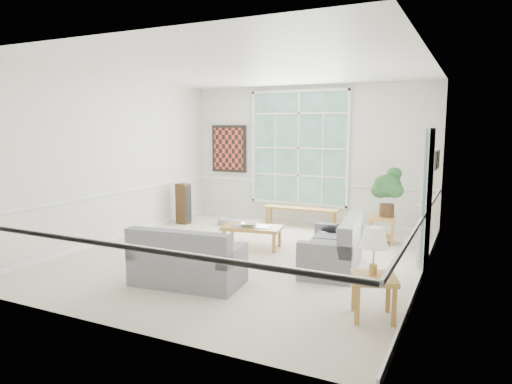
# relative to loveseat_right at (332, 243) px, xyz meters

# --- Properties ---
(floor) EXTENTS (5.50, 6.00, 0.01)m
(floor) POSITION_rel_loveseat_right_xyz_m (-1.47, 0.03, -0.40)
(floor) COLOR beige
(floor) RESTS_ON ground
(ceiling) EXTENTS (5.50, 6.00, 0.02)m
(ceiling) POSITION_rel_loveseat_right_xyz_m (-1.47, 0.03, 2.61)
(ceiling) COLOR white
(ceiling) RESTS_ON ground
(wall_back) EXTENTS (5.50, 0.02, 3.00)m
(wall_back) POSITION_rel_loveseat_right_xyz_m (-1.47, 3.03, 1.11)
(wall_back) COLOR silver
(wall_back) RESTS_ON ground
(wall_front) EXTENTS (5.50, 0.02, 3.00)m
(wall_front) POSITION_rel_loveseat_right_xyz_m (-1.47, -2.97, 1.11)
(wall_front) COLOR silver
(wall_front) RESTS_ON ground
(wall_left) EXTENTS (0.02, 6.00, 3.00)m
(wall_left) POSITION_rel_loveseat_right_xyz_m (-4.22, 0.03, 1.11)
(wall_left) COLOR silver
(wall_left) RESTS_ON ground
(wall_right) EXTENTS (0.02, 6.00, 3.00)m
(wall_right) POSITION_rel_loveseat_right_xyz_m (1.28, 0.03, 1.11)
(wall_right) COLOR silver
(wall_right) RESTS_ON ground
(window_back) EXTENTS (2.30, 0.08, 2.40)m
(window_back) POSITION_rel_loveseat_right_xyz_m (-1.67, 2.99, 1.26)
(window_back) COLOR white
(window_back) RESTS_ON wall_back
(entry_door) EXTENTS (0.08, 0.90, 2.10)m
(entry_door) POSITION_rel_loveseat_right_xyz_m (1.24, 0.63, 0.66)
(entry_door) COLOR white
(entry_door) RESTS_ON floor
(door_sidelight) EXTENTS (0.08, 0.26, 1.90)m
(door_sidelight) POSITION_rel_loveseat_right_xyz_m (1.24, -0.00, 0.76)
(door_sidelight) COLOR white
(door_sidelight) RESTS_ON wall_right
(wall_art) EXTENTS (0.90, 0.06, 1.10)m
(wall_art) POSITION_rel_loveseat_right_xyz_m (-3.42, 2.98, 1.21)
(wall_art) COLOR maroon
(wall_art) RESTS_ON wall_back
(wall_frame_near) EXTENTS (0.04, 0.26, 0.32)m
(wall_frame_near) POSITION_rel_loveseat_right_xyz_m (1.24, 1.78, 1.16)
(wall_frame_near) COLOR black
(wall_frame_near) RESTS_ON wall_right
(wall_frame_far) EXTENTS (0.04, 0.26, 0.32)m
(wall_frame_far) POSITION_rel_loveseat_right_xyz_m (1.24, 2.18, 1.16)
(wall_frame_far) COLOR black
(wall_frame_far) RESTS_ON wall_right
(loveseat_right) EXTENTS (0.94, 1.54, 0.79)m
(loveseat_right) POSITION_rel_loveseat_right_xyz_m (0.00, 0.00, 0.00)
(loveseat_right) COLOR slate
(loveseat_right) RESTS_ON floor
(loveseat_front) EXTENTS (1.54, 0.92, 0.79)m
(loveseat_front) POSITION_rel_loveseat_right_xyz_m (-1.56, -1.48, 0.00)
(loveseat_front) COLOR slate
(loveseat_front) RESTS_ON floor
(coffee_table) EXTENTS (1.10, 0.73, 0.38)m
(coffee_table) POSITION_rel_loveseat_right_xyz_m (-1.61, 0.58, -0.20)
(coffee_table) COLOR #A67736
(coffee_table) RESTS_ON floor
(pewter_bowl) EXTENTS (0.41, 0.41, 0.09)m
(pewter_bowl) POSITION_rel_loveseat_right_xyz_m (-1.64, 0.51, 0.03)
(pewter_bowl) COLOR #A4A4AA
(pewter_bowl) RESTS_ON coffee_table
(window_bench) EXTENTS (1.66, 0.38, 0.39)m
(window_bench) POSITION_rel_loveseat_right_xyz_m (-1.49, 2.68, -0.20)
(window_bench) COLOR #A67736
(window_bench) RESTS_ON floor
(end_table) EXTENTS (0.55, 0.55, 0.48)m
(end_table) POSITION_rel_loveseat_right_xyz_m (0.37, 1.93, -0.15)
(end_table) COLOR #A67736
(end_table) RESTS_ON floor
(houseplant) EXTENTS (0.63, 0.63, 0.92)m
(houseplant) POSITION_rel_loveseat_right_xyz_m (0.43, 1.99, 0.55)
(houseplant) COLOR #265428
(houseplant) RESTS_ON end_table
(side_table) EXTENTS (0.61, 0.61, 0.49)m
(side_table) POSITION_rel_loveseat_right_xyz_m (0.93, -1.53, -0.15)
(side_table) COLOR #A67736
(side_table) RESTS_ON floor
(table_lamp) EXTENTS (0.43, 0.43, 0.53)m
(table_lamp) POSITION_rel_loveseat_right_xyz_m (0.91, -1.50, 0.36)
(table_lamp) COLOR white
(table_lamp) RESTS_ON side_table
(pet_bed) EXTENTS (0.55, 0.55, 0.14)m
(pet_bed) POSITION_rel_loveseat_right_xyz_m (-2.95, 2.09, -0.33)
(pet_bed) COLOR gray
(pet_bed) RESTS_ON floor
(floor_speaker) EXTENTS (0.30, 0.25, 0.88)m
(floor_speaker) POSITION_rel_loveseat_right_xyz_m (-3.87, 1.72, 0.05)
(floor_speaker) COLOR #392613
(floor_speaker) RESTS_ON floor
(cat) EXTENTS (0.39, 0.33, 0.16)m
(cat) POSITION_rel_loveseat_right_xyz_m (-0.15, 0.50, 0.09)
(cat) COLOR black
(cat) RESTS_ON loveseat_right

